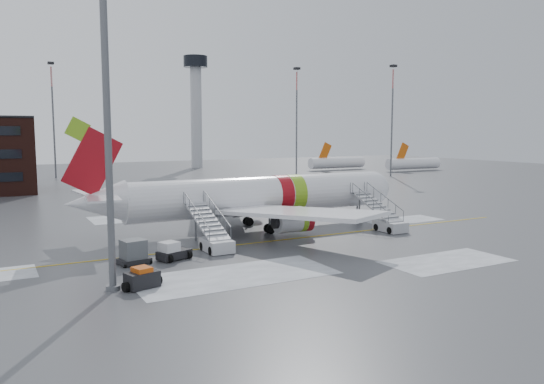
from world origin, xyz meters
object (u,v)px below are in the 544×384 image
uld_container (133,253)px  light_mast_near (105,49)px  airliner (254,196)px  airstair_aft (213,237)px  airstair_fwd (385,220)px  baggage_tractor (142,279)px  pushback_tug (172,252)px

uld_container → light_mast_near: light_mast_near is taller
airliner → airstair_aft: bearing=-137.4°
airstair_fwd → baggage_tractor: size_ratio=2.79×
airliner → baggage_tractor: bearing=-136.1°
airstair_aft → baggage_tractor: airstair_aft is taller
airstair_aft → light_mast_near: 18.58m
airstair_fwd → airstair_aft: 18.60m
airliner → pushback_tug: (-11.24, -8.32, -2.78)m
pushback_tug → baggage_tractor: pushback_tug is taller
baggage_tractor → airstair_aft: bearing=45.0°
airliner → baggage_tractor: 21.34m
airstair_fwd → baggage_tractor: bearing=-163.1°
baggage_tractor → light_mast_near: bearing=164.8°
airstair_fwd → pushback_tug: (-22.71, -1.79, -0.42)m
airliner → pushback_tug: bearing=-143.5°
pushback_tug → airstair_fwd: bearing=4.5°
airliner → airstair_aft: airliner is taller
airliner → pushback_tug: size_ratio=12.28×
baggage_tractor → light_mast_near: light_mast_near is taller
airstair_aft → light_mast_near: size_ratio=0.27×
airstair_fwd → uld_container: size_ratio=3.05×
airstair_aft → pushback_tug: bearing=-156.6°
airstair_aft → baggage_tractor: (-8.12, -8.12, -0.48)m
light_mast_near → airliner: bearing=39.9°
airliner → uld_container: bearing=-150.0°
light_mast_near → pushback_tug: bearing=45.7°
airstair_fwd → pushback_tug: size_ratio=2.70×
pushback_tug → uld_container: size_ratio=1.13×
airliner → light_mast_near: (-16.97, -14.19, 11.42)m
airstair_aft → airstair_fwd: bearing=0.0°
airstair_fwd → airstair_aft: bearing=180.0°
airstair_fwd → baggage_tractor: (-26.72, -8.12, -0.48)m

